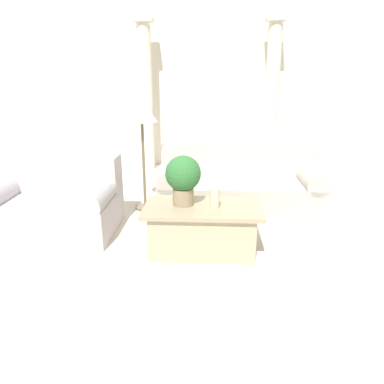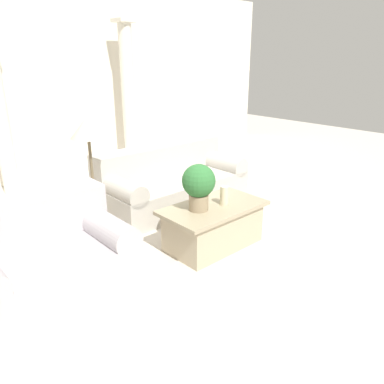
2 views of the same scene
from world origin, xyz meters
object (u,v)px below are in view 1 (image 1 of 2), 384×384
(loveseat, at_px, (54,202))
(coffee_table, at_px, (202,228))
(sofa_long, at_px, (239,184))
(potted_plant, at_px, (183,177))
(floor_lamp, at_px, (142,119))

(loveseat, height_order, coffee_table, loveseat)
(loveseat, relative_size, coffee_table, 1.21)
(sofa_long, xyz_separation_m, potted_plant, (-0.64, -1.27, 0.44))
(coffee_table, bearing_deg, floor_lamp, 123.73)
(loveseat, bearing_deg, coffee_table, -14.78)
(potted_plant, distance_m, floor_lamp, 1.37)
(sofa_long, bearing_deg, potted_plant, -116.91)
(loveseat, xyz_separation_m, floor_lamp, (0.91, 0.74, 0.85))
(loveseat, height_order, floor_lamp, floor_lamp)
(sofa_long, xyz_separation_m, loveseat, (-2.15, -0.85, 0.01))
(coffee_table, bearing_deg, loveseat, 165.22)
(loveseat, relative_size, floor_lamp, 1.00)
(loveseat, distance_m, floor_lamp, 1.45)
(sofa_long, relative_size, potted_plant, 4.15)
(potted_plant, bearing_deg, sofa_long, 63.09)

